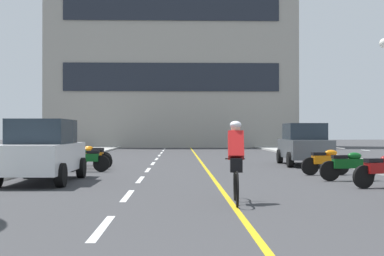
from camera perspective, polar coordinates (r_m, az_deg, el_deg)
ground_plane at (r=23.10m, az=0.59°, el=-4.03°), size 140.00×140.00×0.00m
curb_left at (r=26.84m, az=-15.22°, el=-3.37°), size 2.40×72.00×0.12m
curb_right at (r=27.29m, az=15.67°, el=-3.32°), size 2.40×72.00×0.12m
lane_dash_1 at (r=8.26m, az=-9.73°, el=-10.62°), size 0.14×2.20×0.01m
lane_dash_2 at (r=12.19m, az=-7.01°, el=-7.30°), size 0.14×2.20×0.01m
lane_dash_3 at (r=16.15m, az=-5.64°, el=-5.59°), size 0.14×2.20×0.01m
lane_dash_4 at (r=20.13m, az=-4.81°, el=-4.56°), size 0.14×2.20×0.01m
lane_dash_5 at (r=24.11m, az=-4.26°, el=-3.86°), size 0.14×2.20×0.01m
lane_dash_6 at (r=28.10m, az=-3.86°, el=-3.37°), size 0.14×2.20×0.01m
lane_dash_7 at (r=32.10m, az=-3.57°, el=-3.00°), size 0.14×2.20×0.01m
lane_dash_8 at (r=36.09m, az=-3.34°, el=-2.70°), size 0.14×2.20×0.01m
lane_dash_9 at (r=40.08m, az=-3.15°, el=-2.47°), size 0.14×2.20×0.01m
lane_dash_10 at (r=44.08m, az=-3.00°, el=-2.28°), size 0.14×2.20×0.01m
lane_dash_11 at (r=48.08m, az=-2.88°, el=-2.12°), size 0.14×2.20×0.01m
centre_line_yellow at (r=26.10m, az=0.90°, el=-3.60°), size 0.12×66.00×0.01m
office_building at (r=51.22m, az=-2.19°, el=9.87°), size 23.05×6.85×21.16m
parked_car_near at (r=15.80m, az=-15.92°, el=-2.38°), size 1.94×4.21×1.82m
parked_car_mid at (r=23.33m, az=12.08°, el=-1.73°), size 2.06×4.27×1.82m
motorcycle_4 at (r=14.61m, az=19.92°, el=-4.27°), size 1.66×0.73×0.92m
motorcycle_5 at (r=16.29m, az=16.60°, el=-3.88°), size 1.70×0.60×0.92m
motorcycle_6 at (r=18.30m, az=14.32°, el=-3.49°), size 1.70×0.60×0.92m
motorcycle_7 at (r=19.50m, az=-11.44°, el=-3.30°), size 1.70×0.60×0.92m
motorcycle_8 at (r=20.99m, az=-10.88°, el=-3.10°), size 1.68×0.65×0.92m
motorcycle_9 at (r=22.87m, az=-10.76°, el=-2.87°), size 1.68×0.67×0.92m
cyclist_rider at (r=10.81m, az=4.79°, el=-3.47°), size 0.42×1.77×1.71m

